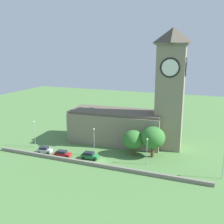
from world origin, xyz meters
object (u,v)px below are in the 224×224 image
streetlamp_central (147,147)px  tree_churchyard (133,140)px  car_silver (45,150)px  church (136,113)px  streetlamp_west_end (34,130)px  car_green (90,155)px  car_red (63,154)px  streetlamp_east_mid (224,157)px  tree_riverside_west (153,138)px  streetlamp_west_mid (94,138)px

streetlamp_central → tree_churchyard: bearing=137.4°
car_silver → church: bearing=38.3°
streetlamp_west_end → streetlamp_central: size_ratio=1.16×
streetlamp_central → tree_churchyard: size_ratio=0.98×
car_green → tree_churchyard: size_ratio=0.66×
car_red → streetlamp_east_mid: size_ratio=0.59×
streetlamp_central → tree_riverside_west: bearing=87.4°
car_red → tree_churchyard: (17.23, 7.83, 3.61)m
streetlamp_west_mid → streetlamp_central: (14.55, -0.36, -0.49)m
car_red → car_green: car_green is taller
church → car_red: church is taller
streetlamp_west_end → streetlamp_west_mid: (18.91, 0.41, -0.11)m
tree_churchyard → church: bearing=103.0°
car_red → streetlamp_west_mid: streetlamp_west_mid is taller
streetlamp_central → streetlamp_east_mid: streetlamp_east_mid is taller
car_silver → streetlamp_east_mid: size_ratio=0.54×
car_green → streetlamp_central: bearing=7.9°
streetlamp_central → car_green: bearing=-172.1°
church → streetlamp_west_mid: church is taller
church → streetlamp_central: church is taller
car_silver → streetlamp_west_end: 7.37m
car_red → car_green: (7.47, 1.20, 0.11)m
church → car_green: 19.59m
car_silver → streetlamp_central: size_ratio=0.61×
streetlamp_west_end → streetlamp_west_mid: size_ratio=1.03×
car_green → streetlamp_west_mid: (0.19, 2.41, 4.14)m
tree_churchyard → car_green: bearing=-145.8°
streetlamp_west_end → tree_churchyard: (28.48, 4.63, -0.75)m
car_red → tree_churchyard: 19.26m
tree_churchyard → tree_riverside_west: bearing=7.5°
car_green → streetlamp_central: (14.74, 2.05, 3.64)m
church → tree_churchyard: size_ratio=4.96×
streetlamp_east_mid → tree_riverside_west: bearing=159.8°
tree_riverside_west → streetlamp_central: bearing=-92.6°
tree_churchyard → car_silver: bearing=-162.1°
tree_riverside_west → car_silver: bearing=-164.0°
tree_riverside_west → streetlamp_west_mid: bearing=-161.6°
car_silver → tree_churchyard: bearing=17.9°
car_silver → car_red: size_ratio=0.91×
car_silver → tree_churchyard: size_ratio=0.60×
streetlamp_west_end → church: bearing=27.7°
church → streetlamp_east_mid: 29.08m
streetlamp_west_end → tree_riverside_west: 34.12m
tree_riverside_west → church: bearing=130.8°
tree_churchyard → streetlamp_central: bearing=-42.6°
car_green → streetlamp_west_mid: streetlamp_west_mid is taller
streetlamp_central → tree_churchyard: (-4.98, 4.58, -0.15)m
streetlamp_central → streetlamp_west_mid: bearing=178.6°
streetlamp_east_mid → streetlamp_central: bearing=176.5°
streetlamp_central → streetlamp_east_mid: (17.49, -1.07, 0.52)m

